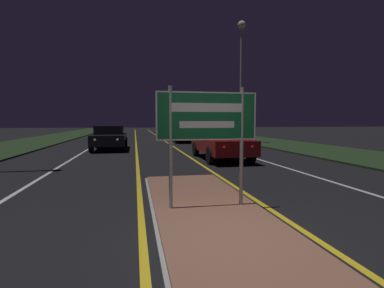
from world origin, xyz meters
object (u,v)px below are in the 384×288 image
object	(u,v)px
highway_sign	(207,122)
streetlight_right_near	(241,60)
car_receding_0	(221,143)
car_receding_2	(190,129)
car_approaching_0	(110,137)
car_receding_1	(185,133)

from	to	relation	value
highway_sign	streetlight_right_near	distance (m)	18.19
car_receding_0	car_receding_2	world-z (taller)	car_receding_2
car_receding_2	car_receding_0	bearing A→B (deg)	-97.19
car_approaching_0	highway_sign	bearing A→B (deg)	-77.99
highway_sign	car_receding_2	world-z (taller)	highway_sign
car_receding_2	highway_sign	bearing A→B (deg)	-99.98
car_receding_1	car_approaching_0	size ratio (longest dim) A/B	0.92
highway_sign	car_receding_2	bearing A→B (deg)	80.02
car_receding_0	streetlight_right_near	bearing A→B (deg)	64.81
streetlight_right_near	car_approaching_0	bearing A→B (deg)	-162.86
car_receding_1	car_receding_2	distance (m)	12.75
streetlight_right_near	car_receding_0	distance (m)	11.17
car_receding_1	car_receding_2	xyz separation A→B (m)	(2.78, 12.44, 0.01)
highway_sign	car_approaching_0	bearing A→B (deg)	102.01
highway_sign	car_receding_1	bearing A→B (deg)	81.76
highway_sign	car_receding_0	size ratio (longest dim) A/B	0.48
car_receding_0	car_approaching_0	xyz separation A→B (m)	(-5.36, 5.83, 0.02)
car_receding_0	highway_sign	bearing A→B (deg)	-108.41
highway_sign	car_receding_0	distance (m)	8.01
streetlight_right_near	car_receding_0	world-z (taller)	streetlight_right_near
streetlight_right_near	car_approaching_0	xyz separation A→B (m)	(-9.47, -2.92, -5.57)
highway_sign	car_receding_1	size ratio (longest dim) A/B	0.54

